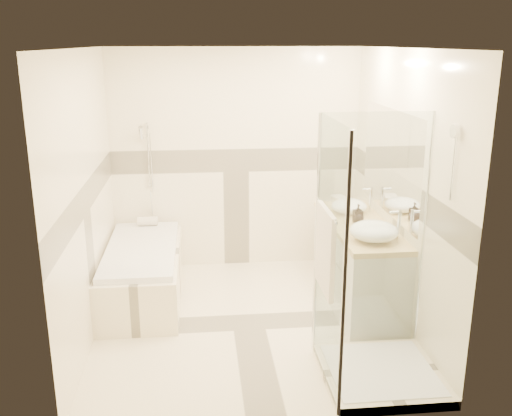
{
  "coord_description": "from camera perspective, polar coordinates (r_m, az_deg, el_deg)",
  "views": [
    {
      "loc": [
        -0.43,
        -4.85,
        2.56
      ],
      "look_at": [
        0.1,
        0.25,
        1.05
      ],
      "focal_mm": 40.0,
      "sensor_mm": 36.0,
      "label": 1
    }
  ],
  "objects": [
    {
      "name": "vessel_sink_near",
      "position": [
        5.94,
        9.29,
        0.18
      ],
      "size": [
        0.36,
        0.36,
        0.15
      ],
      "primitive_type": "ellipsoid",
      "color": "white",
      "rests_on": "vanity"
    },
    {
      "name": "amenity_bottle_a",
      "position": [
        5.63,
        10.16,
        -0.55
      ],
      "size": [
        0.09,
        0.09,
        0.19
      ],
      "primitive_type": "imported",
      "rotation": [
        0.0,
        0.0,
        0.03
      ],
      "color": "black",
      "rests_on": "vanity"
    },
    {
      "name": "vessel_sink_far",
      "position": [
        5.16,
        11.7,
        -2.28
      ],
      "size": [
        0.43,
        0.43,
        0.17
      ],
      "primitive_type": "ellipsoid",
      "color": "white",
      "rests_on": "vanity"
    },
    {
      "name": "folded_towels",
      "position": [
        6.29,
        8.41,
        0.8
      ],
      "size": [
        0.18,
        0.25,
        0.07
      ],
      "primitive_type": "cube",
      "rotation": [
        0.0,
        0.0,
        0.22
      ],
      "color": "white",
      "rests_on": "vanity"
    },
    {
      "name": "rolled_towel",
      "position": [
        6.51,
        -10.77,
        -1.31
      ],
      "size": [
        0.22,
        0.1,
        0.1
      ],
      "primitive_type": "cylinder",
      "rotation": [
        0.0,
        1.57,
        0.0
      ],
      "color": "white",
      "rests_on": "bathtub"
    },
    {
      "name": "room",
      "position": [
        5.06,
        -0.23,
        1.49
      ],
      "size": [
        2.82,
        3.02,
        2.52
      ],
      "color": "#FBECC8",
      "rests_on": "ground"
    },
    {
      "name": "shower_enclosure",
      "position": [
        4.57,
        10.97,
        -10.65
      ],
      "size": [
        0.96,
        0.93,
        2.04
      ],
      "color": "#FFF0CB",
      "rests_on": "ground"
    },
    {
      "name": "amenity_bottle_b",
      "position": [
        5.62,
        10.17,
        -0.76
      ],
      "size": [
        0.13,
        0.13,
        0.15
      ],
      "primitive_type": "imported",
      "rotation": [
        0.0,
        0.0,
        -0.15
      ],
      "color": "black",
      "rests_on": "vanity"
    },
    {
      "name": "vanity",
      "position": [
        5.78,
        10.15,
        -5.5
      ],
      "size": [
        0.58,
        1.62,
        0.85
      ],
      "color": "white",
      "rests_on": "ground"
    },
    {
      "name": "faucet_near",
      "position": [
        5.97,
        11.33,
        0.99
      ],
      "size": [
        0.11,
        0.03,
        0.27
      ],
      "color": "silver",
      "rests_on": "vanity"
    },
    {
      "name": "faucet_far",
      "position": [
        5.2,
        14.02,
        -1.41
      ],
      "size": [
        0.11,
        0.03,
        0.28
      ],
      "color": "silver",
      "rests_on": "vanity"
    },
    {
      "name": "bathtub",
      "position": [
        5.97,
        -11.27,
        -6.09
      ],
      "size": [
        0.75,
        1.7,
        0.56
      ],
      "color": "#FFF0CB",
      "rests_on": "ground"
    }
  ]
}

